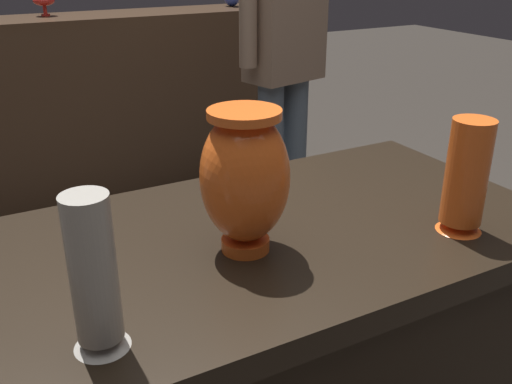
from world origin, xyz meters
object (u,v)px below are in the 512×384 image
(vase_centerpiece, at_px, (245,177))
(visitor_near_right, at_px, (285,43))
(shelf_vase_center, at_px, (44,1))
(vase_tall_behind, at_px, (94,278))
(vase_left_accent, at_px, (466,178))

(vase_centerpiece, height_order, visitor_near_right, visitor_near_right)
(vase_centerpiece, height_order, shelf_vase_center, shelf_vase_center)
(vase_tall_behind, bearing_deg, vase_left_accent, 1.56)
(vase_tall_behind, relative_size, visitor_near_right, 0.14)
(vase_centerpiece, distance_m, shelf_vase_center, 2.31)
(vase_tall_behind, height_order, shelf_vase_center, shelf_vase_center)
(vase_left_accent, height_order, shelf_vase_center, shelf_vase_center)
(vase_centerpiece, bearing_deg, visitor_near_right, 56.11)
(vase_tall_behind, bearing_deg, vase_centerpiece, 26.28)
(vase_tall_behind, xyz_separation_m, shelf_vase_center, (0.38, 2.46, 0.15))
(vase_centerpiece, relative_size, vase_left_accent, 1.18)
(vase_left_accent, distance_m, shelf_vase_center, 2.47)
(vase_left_accent, height_order, visitor_near_right, visitor_near_right)
(shelf_vase_center, height_order, visitor_near_right, visitor_near_right)
(shelf_vase_center, relative_size, visitor_near_right, 0.07)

